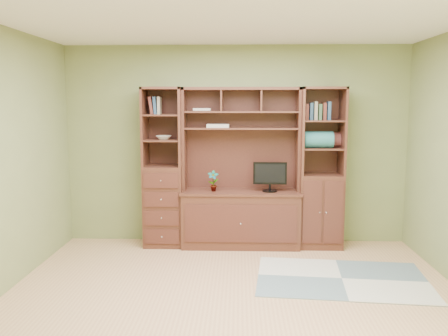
{
  "coord_description": "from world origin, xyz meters",
  "views": [
    {
      "loc": [
        0.04,
        -4.27,
        1.85
      ],
      "look_at": [
        -0.13,
        1.2,
        1.1
      ],
      "focal_mm": 38.0,
      "sensor_mm": 36.0,
      "label": 1
    }
  ],
  "objects_px": {
    "center_hutch": "(241,168)",
    "right_tower": "(321,168)",
    "left_tower": "(164,167)",
    "monitor": "(270,171)"
  },
  "relations": [
    {
      "from": "right_tower",
      "to": "center_hutch",
      "type": "bearing_deg",
      "value": -177.77
    },
    {
      "from": "center_hutch",
      "to": "monitor",
      "type": "relative_size",
      "value": 3.94
    },
    {
      "from": "center_hutch",
      "to": "right_tower",
      "type": "relative_size",
      "value": 1.0
    },
    {
      "from": "right_tower",
      "to": "left_tower",
      "type": "bearing_deg",
      "value": 180.0
    },
    {
      "from": "left_tower",
      "to": "monitor",
      "type": "height_order",
      "value": "left_tower"
    },
    {
      "from": "left_tower",
      "to": "right_tower",
      "type": "relative_size",
      "value": 1.0
    },
    {
      "from": "monitor",
      "to": "center_hutch",
      "type": "bearing_deg",
      "value": 177.1
    },
    {
      "from": "center_hutch",
      "to": "right_tower",
      "type": "bearing_deg",
      "value": 2.23
    },
    {
      "from": "left_tower",
      "to": "right_tower",
      "type": "height_order",
      "value": "same"
    },
    {
      "from": "right_tower",
      "to": "monitor",
      "type": "height_order",
      "value": "right_tower"
    }
  ]
}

